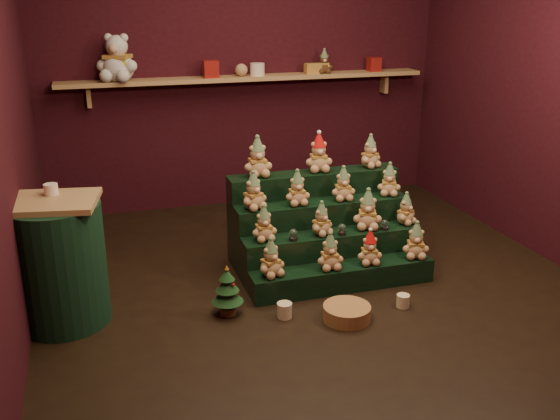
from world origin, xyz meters
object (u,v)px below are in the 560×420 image
object	(u,v)px
side_table	(59,263)
snow_globe_c	(385,225)
brown_bear	(324,61)
snow_globe_b	(342,229)
white_bear	(117,51)
mug_right	(403,301)
riser_tier_front	(343,277)
snow_globe_a	(293,235)
mug_left	(284,310)
mini_christmas_tree	(227,291)
wicker_basket	(347,313)

from	to	relation	value
side_table	snow_globe_c	bearing A→B (deg)	11.82
brown_bear	side_table	bearing A→B (deg)	-132.55
snow_globe_b	white_bear	size ratio (longest dim) A/B	0.16
mug_right	brown_bear	bearing A→B (deg)	82.72
riser_tier_front	brown_bear	size ratio (longest dim) A/B	6.06
snow_globe_c	snow_globe_a	bearing A→B (deg)	-180.00
snow_globe_b	white_bear	distance (m)	2.65
snow_globe_a	mug_left	distance (m)	0.61
mini_christmas_tree	wicker_basket	distance (m)	0.82
snow_globe_a	snow_globe_c	distance (m)	0.74
snow_globe_c	mug_right	distance (m)	0.67
snow_globe_c	mug_right	world-z (taller)	snow_globe_c
snow_globe_a	snow_globe_c	size ratio (longest dim) A/B	1.08
side_table	white_bear	distance (m)	2.35
riser_tier_front	mug_left	bearing A→B (deg)	-151.56
mug_left	mini_christmas_tree	bearing A→B (deg)	156.92
mini_christmas_tree	wicker_basket	size ratio (longest dim) A/B	1.14
riser_tier_front	side_table	distance (m)	1.99
snow_globe_a	wicker_basket	distance (m)	0.73
wicker_basket	mug_left	bearing A→B (deg)	158.42
mug_left	white_bear	size ratio (longest dim) A/B	0.20
mini_christmas_tree	white_bear	world-z (taller)	white_bear
snow_globe_c	wicker_basket	size ratio (longest dim) A/B	0.25
mug_left	mug_right	world-z (taller)	mug_left
mug_left	white_bear	bearing A→B (deg)	109.74
riser_tier_front	mug_right	distance (m)	0.50
riser_tier_front	snow_globe_a	distance (m)	0.49
mini_christmas_tree	snow_globe_a	bearing A→B (deg)	28.07
riser_tier_front	mug_left	world-z (taller)	riser_tier_front
white_bear	snow_globe_a	bearing A→B (deg)	-36.33
snow_globe_b	riser_tier_front	bearing A→B (deg)	-107.69
snow_globe_b	wicker_basket	size ratio (longest dim) A/B	0.27
white_bear	brown_bear	bearing A→B (deg)	24.57
white_bear	mug_right	bearing A→B (deg)	-31.00
snow_globe_b	snow_globe_a	bearing A→B (deg)	-180.00
white_bear	snow_globe_c	bearing A→B (deg)	-21.98
white_bear	riser_tier_front	bearing A→B (deg)	-31.34
snow_globe_a	mug_left	xyz separation A→B (m)	(-0.21, -0.46, -0.35)
white_bear	brown_bear	size ratio (longest dim) A/B	2.29
white_bear	wicker_basket	bearing A→B (deg)	-39.19
mug_right	brown_bear	distance (m)	2.84
brown_bear	snow_globe_a	bearing A→B (deg)	-106.31
mini_christmas_tree	snow_globe_c	bearing A→B (deg)	13.05
mini_christmas_tree	mug_left	size ratio (longest dim) A/B	3.55
snow_globe_a	mini_christmas_tree	distance (m)	0.68
snow_globe_b	white_bear	bearing A→B (deg)	127.27
side_table	mini_christmas_tree	world-z (taller)	side_table
riser_tier_front	wicker_basket	distance (m)	0.48
mini_christmas_tree	mug_right	xyz separation A→B (m)	(1.20, -0.26, -0.13)
snow_globe_c	white_bear	world-z (taller)	white_bear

